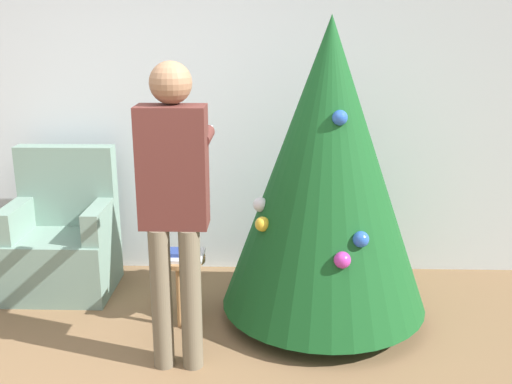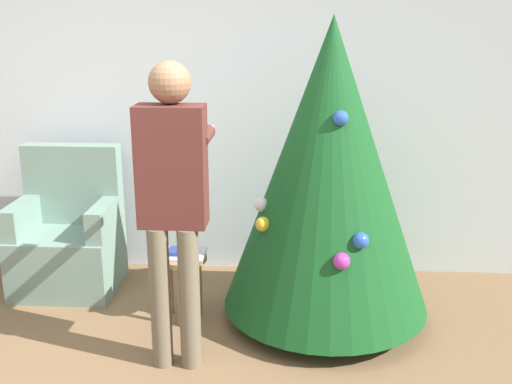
{
  "view_description": "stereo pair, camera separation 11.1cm",
  "coord_description": "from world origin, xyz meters",
  "px_view_note": "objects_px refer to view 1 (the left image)",
  "views": [
    {
      "loc": [
        0.77,
        -2.33,
        1.96
      ],
      "look_at": [
        0.67,
        1.07,
        0.97
      ],
      "focal_mm": 42.0,
      "sensor_mm": 36.0,
      "label": 1
    },
    {
      "loc": [
        0.88,
        -2.33,
        1.96
      ],
      "look_at": [
        0.67,
        1.07,
        0.97
      ],
      "focal_mm": 42.0,
      "sensor_mm": 36.0,
      "label": 2
    }
  ],
  "objects_px": {
    "armchair": "(64,242)",
    "person_standing": "(174,192)",
    "side_stool": "(181,270)",
    "christmas_tree": "(327,168)"
  },
  "relations": [
    {
      "from": "person_standing",
      "to": "side_stool",
      "type": "distance_m",
      "value": 0.86
    },
    {
      "from": "armchair",
      "to": "person_standing",
      "type": "distance_m",
      "value": 1.55
    },
    {
      "from": "armchair",
      "to": "side_stool",
      "type": "bearing_deg",
      "value": -25.82
    },
    {
      "from": "person_standing",
      "to": "side_stool",
      "type": "bearing_deg",
      "value": 96.73
    },
    {
      "from": "person_standing",
      "to": "christmas_tree",
      "type": "bearing_deg",
      "value": 33.3
    },
    {
      "from": "armchair",
      "to": "person_standing",
      "type": "bearing_deg",
      "value": -43.96
    },
    {
      "from": "christmas_tree",
      "to": "side_stool",
      "type": "height_order",
      "value": "christmas_tree"
    },
    {
      "from": "armchair",
      "to": "christmas_tree",
      "type": "bearing_deg",
      "value": -11.42
    },
    {
      "from": "armchair",
      "to": "side_stool",
      "type": "relative_size",
      "value": 2.34
    },
    {
      "from": "person_standing",
      "to": "side_stool",
      "type": "relative_size",
      "value": 3.88
    }
  ]
}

